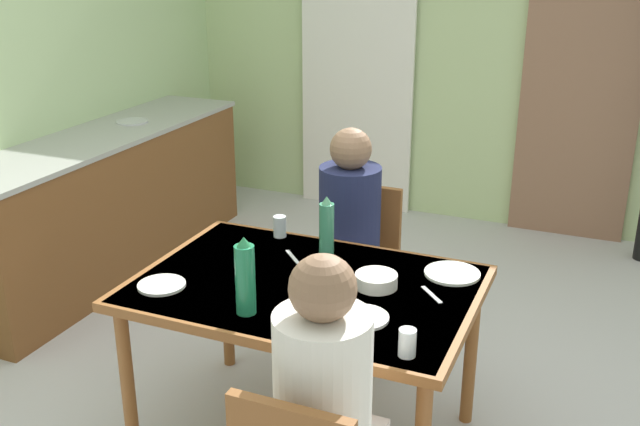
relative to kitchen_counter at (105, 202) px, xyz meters
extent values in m
plane|color=#B8B5B6|center=(1.74, -0.94, -0.45)|extent=(7.28, 7.28, 0.00)
cube|color=#B6CD90|center=(1.74, 1.86, 0.91)|extent=(4.34, 0.10, 2.72)
cube|color=#B2CE95|center=(-0.33, -0.24, 0.91)|extent=(0.10, 4.20, 2.72)
cube|color=#885F48|center=(2.70, 1.78, 0.55)|extent=(0.80, 0.05, 2.00)
cube|color=white|center=(1.06, 1.76, 0.69)|extent=(0.90, 0.03, 2.28)
cube|color=brown|center=(0.00, 0.00, -0.02)|extent=(0.60, 2.34, 0.87)
cube|color=#9E9E99|center=(0.00, 0.00, 0.43)|extent=(0.61, 2.38, 0.03)
cylinder|color=#B7B7BC|center=(0.00, 0.35, 0.45)|extent=(0.21, 0.21, 0.01)
cube|color=brown|center=(1.92, -1.14, 0.28)|extent=(1.36, 0.94, 0.04)
cube|color=#EFAB6E|center=(1.92, -1.14, 0.30)|extent=(1.31, 0.91, 0.00)
cylinder|color=brown|center=(1.31, -1.54, -0.10)|extent=(0.06, 0.06, 0.71)
cylinder|color=brown|center=(1.31, -0.74, -0.10)|extent=(0.06, 0.06, 0.71)
cylinder|color=brown|center=(2.53, -0.74, -0.10)|extent=(0.06, 0.06, 0.71)
cube|color=brown|center=(1.84, -0.39, 0.00)|extent=(0.40, 0.40, 0.04)
cube|color=brown|center=(1.84, -0.21, 0.21)|extent=(0.38, 0.04, 0.42)
cylinder|color=brown|center=(2.01, -0.56, -0.25)|extent=(0.04, 0.04, 0.41)
cylinder|color=brown|center=(1.67, -0.56, -0.25)|extent=(0.04, 0.04, 0.41)
cylinder|color=brown|center=(2.01, -0.22, -0.25)|extent=(0.04, 0.04, 0.41)
cylinder|color=brown|center=(1.67, -0.22, -0.25)|extent=(0.04, 0.04, 0.41)
cylinder|color=silver|center=(2.29, -1.84, 0.32)|extent=(0.30, 0.30, 0.52)
sphere|color=#846047|center=(2.29, -1.84, 0.67)|extent=(0.20, 0.20, 0.20)
cube|color=#231A3D|center=(1.84, -0.55, 0.06)|extent=(0.30, 0.22, 0.12)
cylinder|color=#1E2347|center=(1.84, -0.44, 0.32)|extent=(0.30, 0.30, 0.52)
sphere|color=#846047|center=(1.84, -0.44, 0.67)|extent=(0.20, 0.20, 0.20)
cylinder|color=#3C8965|center=(1.89, -0.84, 0.42)|extent=(0.07, 0.07, 0.23)
cone|color=#488962|center=(1.89, -0.84, 0.55)|extent=(0.05, 0.05, 0.04)
cylinder|color=#1F784E|center=(1.82, -1.45, 0.43)|extent=(0.07, 0.07, 0.27)
cone|color=#237846|center=(1.82, -1.45, 0.58)|extent=(0.05, 0.05, 0.04)
cylinder|color=silver|center=(2.19, -1.06, 0.33)|extent=(0.17, 0.17, 0.05)
cylinder|color=white|center=(1.40, -1.39, 0.31)|extent=(0.19, 0.19, 0.01)
cylinder|color=white|center=(2.23, -1.33, 0.31)|extent=(0.20, 0.20, 0.01)
cylinder|color=white|center=(2.44, -0.83, 0.31)|extent=(0.23, 0.23, 0.01)
cylinder|color=silver|center=(2.45, -1.50, 0.35)|extent=(0.06, 0.06, 0.10)
cylinder|color=silver|center=(1.61, -0.73, 0.35)|extent=(0.06, 0.06, 0.10)
cube|color=silver|center=(1.96, -0.97, 0.30)|extent=(0.11, 0.12, 0.00)
cube|color=silver|center=(1.69, -1.18, 0.30)|extent=(0.06, 0.15, 0.00)
cube|color=silver|center=(2.41, -1.04, 0.30)|extent=(0.11, 0.12, 0.00)
cube|color=silver|center=(1.76, -0.92, 0.30)|extent=(0.12, 0.12, 0.00)
camera|label=1|loc=(3.02, -3.59, 1.61)|focal=41.65mm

